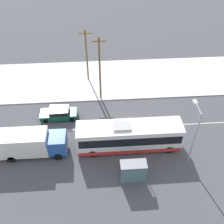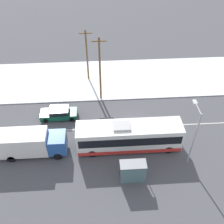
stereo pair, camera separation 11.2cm
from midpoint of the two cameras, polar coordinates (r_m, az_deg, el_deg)
ground_plane at (r=31.88m, az=4.79°, el=-3.23°), size 120.00×120.00×0.00m
snow_lot at (r=39.72m, az=2.83°, el=7.40°), size 80.00×10.09×0.12m
lane_marking_center at (r=31.88m, az=4.79°, el=-3.23°), size 60.00×0.12×0.00m
city_bus at (r=28.48m, az=3.65°, el=-5.29°), size 11.29×2.57×3.42m
box_truck at (r=29.12m, az=-17.74°, el=-6.44°), size 7.49×2.30×3.03m
sedan_car at (r=33.09m, az=-11.57°, el=-0.20°), size 4.51×1.80×1.44m
pedestrian_at_stop at (r=27.00m, az=5.91°, el=-11.32°), size 0.58×0.26×1.61m
bus_shelter at (r=25.67m, az=4.60°, el=-12.63°), size 2.55×1.20×2.40m
streetlamp at (r=26.53m, az=17.43°, el=-3.75°), size 0.36×2.27×6.90m
utility_pole_roadside at (r=33.09m, az=-2.77°, el=9.25°), size 1.80×0.24×9.01m
utility_pole_snowlot at (r=37.48m, az=-5.62°, el=12.22°), size 1.80×0.24×7.80m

